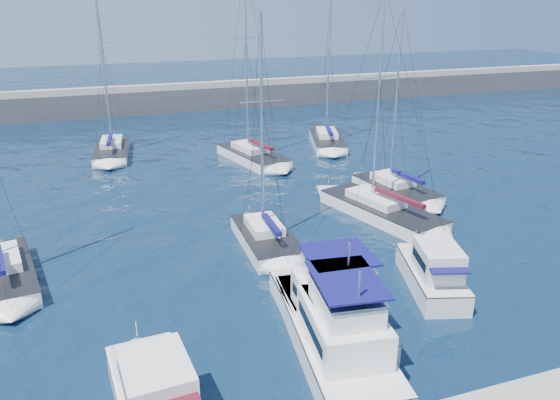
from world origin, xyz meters
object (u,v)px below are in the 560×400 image
object	(u,v)px
motor_yacht_stbd_outer	(433,274)
sailboat_mid_d	(381,210)
sailboat_back_a	(112,150)
motor_yacht_port_outer	(156,396)
sailboat_mid_e	(396,190)
motor_yacht_port_inner	(337,334)
sailboat_back_c	(327,141)
sailboat_back_b	(253,156)
motor_yacht_stbd_inner	(330,308)
sailboat_mid_c	(266,238)
sailboat_mid_a	(3,274)

from	to	relation	value
motor_yacht_stbd_outer	sailboat_mid_d	bearing A→B (deg)	93.03
motor_yacht_stbd_outer	sailboat_back_a	distance (m)	35.60
motor_yacht_stbd_outer	sailboat_back_a	size ratio (longest dim) A/B	0.38
motor_yacht_port_outer	sailboat_mid_e	size ratio (longest dim) A/B	0.46
motor_yacht_port_inner	sailboat_mid_d	xyz separation A→B (m)	(9.60, 13.41, -0.62)
sailboat_back_c	sailboat_mid_d	bearing A→B (deg)	-85.95
sailboat_mid_d	sailboat_back_b	xyz separation A→B (m)	(-4.56, 16.21, 0.04)
sailboat_mid_e	motor_yacht_stbd_outer	bearing A→B (deg)	-121.94
sailboat_mid_e	sailboat_back_a	xyz separation A→B (m)	(-20.14, 19.15, 0.02)
motor_yacht_stbd_inner	sailboat_back_a	world-z (taller)	sailboat_back_a
motor_yacht_stbd_outer	motor_yacht_port_outer	bearing A→B (deg)	-145.82
motor_yacht_port_inner	sailboat_mid_c	world-z (taller)	sailboat_mid_c
sailboat_mid_e	sailboat_mid_a	bearing A→B (deg)	-178.49
motor_yacht_stbd_inner	sailboat_mid_a	distance (m)	17.88
sailboat_back_a	sailboat_back_b	xyz separation A→B (m)	(12.38, -6.37, 0.00)
motor_yacht_port_outer	sailboat_back_b	distance (m)	33.36
sailboat_back_c	motor_yacht_stbd_inner	bearing A→B (deg)	-96.74
motor_yacht_stbd_outer	sailboat_back_b	xyz separation A→B (m)	(-2.12, 26.14, -0.39)
sailboat_mid_d	sailboat_back_a	distance (m)	28.23
motor_yacht_stbd_outer	sailboat_back_b	distance (m)	26.23
sailboat_back_a	motor_yacht_port_inner	bearing A→B (deg)	-72.01
motor_yacht_port_outer	motor_yacht_stbd_inner	size ratio (longest dim) A/B	0.83
motor_yacht_port_inner	sailboat_back_c	xyz separation A→B (m)	(13.96, 32.54, -0.59)
sailboat_mid_d	motor_yacht_stbd_outer	bearing A→B (deg)	-119.49
motor_yacht_stbd_inner	sailboat_mid_a	xyz separation A→B (m)	(-14.89, 9.88, -0.59)
motor_yacht_stbd_outer	sailboat_mid_e	xyz separation A→B (m)	(5.64, 13.36, -0.42)
motor_yacht_stbd_outer	sailboat_back_c	world-z (taller)	sailboat_back_c
motor_yacht_stbd_outer	sailboat_back_b	world-z (taller)	sailboat_back_b
motor_yacht_port_outer	sailboat_back_c	xyz separation A→B (m)	(21.72, 33.72, -0.40)
sailboat_mid_d	sailboat_mid_e	world-z (taller)	sailboat_mid_d
sailboat_mid_a	sailboat_mid_e	bearing A→B (deg)	0.62
motor_yacht_port_outer	sailboat_mid_c	xyz separation A→B (m)	(8.29, 12.71, -0.41)
sailboat_mid_e	motor_yacht_port_inner	bearing A→B (deg)	-136.29
sailboat_back_a	sailboat_mid_e	bearing A→B (deg)	-37.09
sailboat_back_c	sailboat_mid_a	bearing A→B (deg)	-126.86
motor_yacht_port_inner	sailboat_back_c	world-z (taller)	sailboat_back_c
motor_yacht_port_inner	sailboat_mid_e	world-z (taller)	sailboat_mid_e
sailboat_back_b	sailboat_mid_d	bearing A→B (deg)	-88.04
sailboat_mid_a	sailboat_back_b	xyz separation A→B (m)	(19.37, 17.84, 0.00)
motor_yacht_port_outer	motor_yacht_stbd_inner	xyz separation A→B (m)	(8.33, 3.09, 0.19)
sailboat_mid_c	sailboat_back_a	distance (m)	25.70
motor_yacht_port_outer	motor_yacht_stbd_inner	world-z (taller)	motor_yacht_stbd_inner
sailboat_mid_c	sailboat_back_b	bearing A→B (deg)	77.53
sailboat_back_a	sailboat_back_b	bearing A→B (deg)	-20.76
sailboat_mid_e	sailboat_back_c	size ratio (longest dim) A/B	0.88
sailboat_mid_c	sailboat_back_c	distance (m)	24.94
sailboat_mid_a	sailboat_mid_d	size ratio (longest dim) A/B	1.04
motor_yacht_stbd_outer	sailboat_back_b	size ratio (longest dim) A/B	0.36
motor_yacht_port_outer	sailboat_back_a	world-z (taller)	sailboat_back_a
sailboat_mid_e	sailboat_mid_d	bearing A→B (deg)	-142.09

